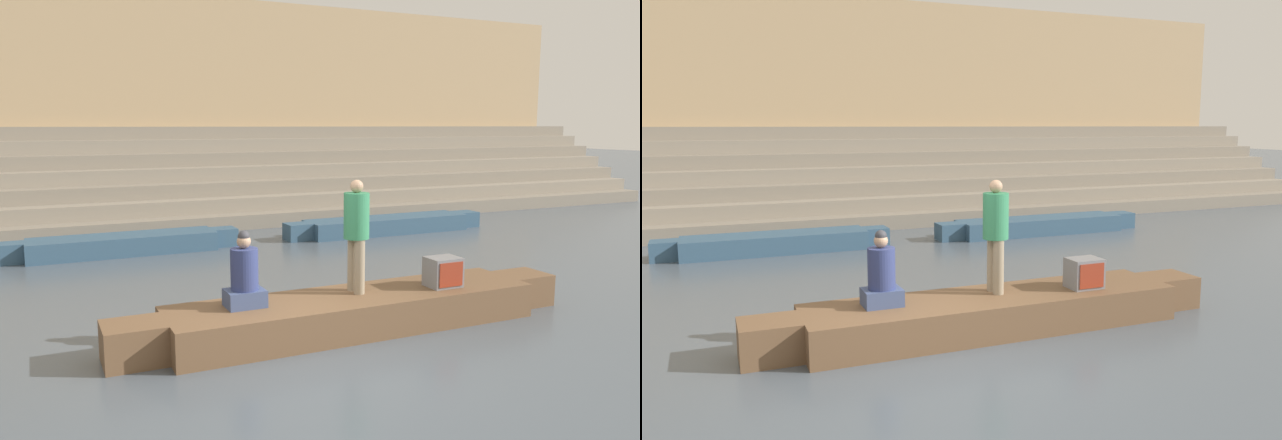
{
  "view_description": "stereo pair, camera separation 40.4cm",
  "coord_description": "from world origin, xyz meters",
  "views": [
    {
      "loc": [
        -2.9,
        -6.71,
        2.86
      ],
      "look_at": [
        1.16,
        2.01,
        1.4
      ],
      "focal_mm": 35.0,
      "sensor_mm": 36.0,
      "label": 1
    },
    {
      "loc": [
        -2.53,
        -6.87,
        2.86
      ],
      "look_at": [
        1.16,
        2.01,
        1.4
      ],
      "focal_mm": 35.0,
      "sensor_mm": 36.0,
      "label": 2
    }
  ],
  "objects": [
    {
      "name": "back_wall",
      "position": [
        0.0,
        14.63,
        3.49
      ],
      "size": [
        34.2,
        1.28,
        7.03
      ],
      "color": "tan",
      "rests_on": "ground"
    },
    {
      "name": "ground_plane",
      "position": [
        0.0,
        0.0,
        0.0
      ],
      "size": [
        120.0,
        120.0,
        0.0
      ],
      "primitive_type": "plane",
      "color": "#4C5660"
    },
    {
      "name": "rowboat_main",
      "position": [
        1.16,
        0.81,
        0.26
      ],
      "size": [
        6.85,
        1.35,
        0.5
      ],
      "rotation": [
        0.0,
        0.0,
        0.06
      ],
      "color": "brown",
      "rests_on": "ground"
    },
    {
      "name": "person_standing",
      "position": [
        1.23,
        0.94,
        1.42
      ],
      "size": [
        0.36,
        0.36,
        1.61
      ],
      "rotation": [
        0.0,
        0.0,
        -0.03
      ],
      "color": "gray",
      "rests_on": "rowboat_main"
    },
    {
      "name": "ghat_steps",
      "position": [
        0.0,
        12.42,
        1.0
      ],
      "size": [
        36.0,
        4.51,
        2.81
      ],
      "color": "gray",
      "rests_on": "ground"
    },
    {
      "name": "moored_boat_shore",
      "position": [
        5.69,
        7.51,
        0.23
      ],
      "size": [
        5.8,
        1.04,
        0.42
      ],
      "rotation": [
        0.0,
        0.0,
        -0.01
      ],
      "color": "#33516B",
      "rests_on": "ground"
    },
    {
      "name": "person_rowing",
      "position": [
        -0.44,
        0.92,
        0.89
      ],
      "size": [
        0.51,
        0.4,
        1.01
      ],
      "rotation": [
        0.0,
        0.0,
        -0.28
      ],
      "color": "#3D4C75",
      "rests_on": "rowboat_main"
    },
    {
      "name": "moored_boat_distant",
      "position": [
        -1.09,
        7.62,
        0.23
      ],
      "size": [
        5.19,
        1.04,
        0.42
      ],
      "rotation": [
        0.0,
        0.0,
        0.1
      ],
      "color": "#33516B",
      "rests_on": "ground"
    },
    {
      "name": "tv_set",
      "position": [
        2.55,
        0.67,
        0.72
      ],
      "size": [
        0.48,
        0.4,
        0.44
      ],
      "rotation": [
        0.0,
        0.0,
        -0.04
      ],
      "color": "slate",
      "rests_on": "rowboat_main"
    }
  ]
}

